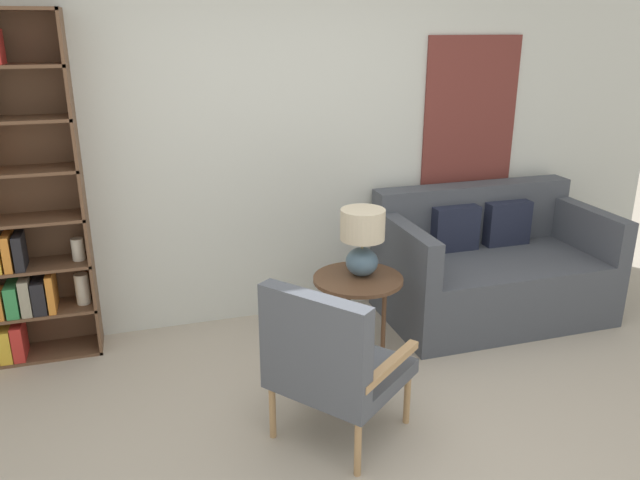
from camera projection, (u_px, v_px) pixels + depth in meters
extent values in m
cube|color=silver|center=(282.00, 136.00, 4.41)|extent=(6.40, 0.06, 2.70)
cube|color=brown|center=(470.00, 116.00, 4.76)|extent=(0.77, 0.02, 1.18)
cube|color=brown|center=(82.00, 191.00, 3.95)|extent=(0.02, 0.30, 2.19)
cube|color=brown|center=(38.00, 353.00, 4.19)|extent=(0.83, 0.30, 0.02)
cube|color=brown|center=(15.00, 191.00, 3.97)|extent=(0.83, 0.01, 2.19)
cube|color=brown|center=(31.00, 311.00, 4.09)|extent=(0.83, 0.30, 0.02)
cube|color=gold|center=(7.00, 341.00, 4.09)|extent=(0.08, 0.25, 0.22)
cube|color=red|center=(19.00, 339.00, 4.10)|extent=(0.07, 0.22, 0.24)
cube|color=brown|center=(24.00, 267.00, 3.99)|extent=(0.83, 0.30, 0.02)
cube|color=#338C4C|center=(14.00, 298.00, 4.01)|extent=(0.07, 0.24, 0.21)
cube|color=gray|center=(27.00, 295.00, 4.01)|extent=(0.06, 0.20, 0.24)
cube|color=black|center=(40.00, 295.00, 4.03)|extent=(0.08, 0.19, 0.22)
cube|color=orange|center=(52.00, 290.00, 4.08)|extent=(0.04, 0.25, 0.26)
cylinder|color=beige|center=(82.00, 289.00, 4.15)|extent=(0.09, 0.09, 0.21)
cube|color=brown|center=(16.00, 220.00, 3.89)|extent=(0.83, 0.30, 0.02)
cube|color=orange|center=(9.00, 250.00, 3.91)|extent=(0.05, 0.24, 0.23)
cube|color=black|center=(20.00, 251.00, 3.91)|extent=(0.06, 0.20, 0.22)
cylinder|color=beige|center=(78.00, 249.00, 4.06)|extent=(0.08, 0.08, 0.15)
cube|color=brown|center=(8.00, 172.00, 3.79)|extent=(0.83, 0.30, 0.02)
cylinder|color=tan|center=(407.00, 398.00, 3.43)|extent=(0.04, 0.04, 0.31)
cylinder|color=tan|center=(327.00, 369.00, 3.71)|extent=(0.04, 0.04, 0.31)
cylinder|color=tan|center=(358.00, 448.00, 3.02)|extent=(0.04, 0.04, 0.31)
cylinder|color=tan|center=(273.00, 412.00, 3.31)|extent=(0.04, 0.04, 0.31)
cube|color=#4C515B|center=(341.00, 373.00, 3.30)|extent=(0.85, 0.85, 0.08)
cube|color=#4C515B|center=(314.00, 343.00, 3.01)|extent=(0.45, 0.54, 0.50)
cube|color=tan|center=(390.00, 365.00, 3.10)|extent=(0.46, 0.37, 0.04)
cube|color=tan|center=(298.00, 335.00, 3.41)|extent=(0.46, 0.37, 0.04)
cube|color=#474C56|center=(493.00, 286.00, 4.69)|extent=(1.61, 0.94, 0.47)
cube|color=#474C56|center=(472.00, 213.00, 4.87)|extent=(1.61, 0.20, 0.46)
cube|color=#474C56|center=(404.00, 246.00, 4.35)|extent=(0.12, 0.94, 0.32)
cube|color=#474C56|center=(583.00, 226.00, 4.77)|extent=(0.12, 0.94, 0.32)
cube|color=#1E2338|center=(455.00, 228.00, 4.70)|extent=(0.36, 0.12, 0.34)
cube|color=#1E2338|center=(507.00, 223.00, 4.82)|extent=(0.36, 0.12, 0.34)
cylinder|color=brown|center=(358.00, 279.00, 4.00)|extent=(0.58, 0.58, 0.02)
cylinder|color=brown|center=(348.00, 308.00, 4.25)|extent=(0.03, 0.03, 0.54)
cylinder|color=brown|center=(340.00, 328.00, 3.97)|extent=(0.03, 0.03, 0.54)
cylinder|color=brown|center=(384.00, 322.00, 4.05)|extent=(0.03, 0.03, 0.54)
ellipsoid|color=slate|center=(362.00, 262.00, 4.00)|extent=(0.21, 0.21, 0.19)
cylinder|color=tan|center=(362.00, 244.00, 3.96)|extent=(0.02, 0.02, 0.06)
cylinder|color=beige|center=(363.00, 224.00, 3.92)|extent=(0.28, 0.28, 0.20)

